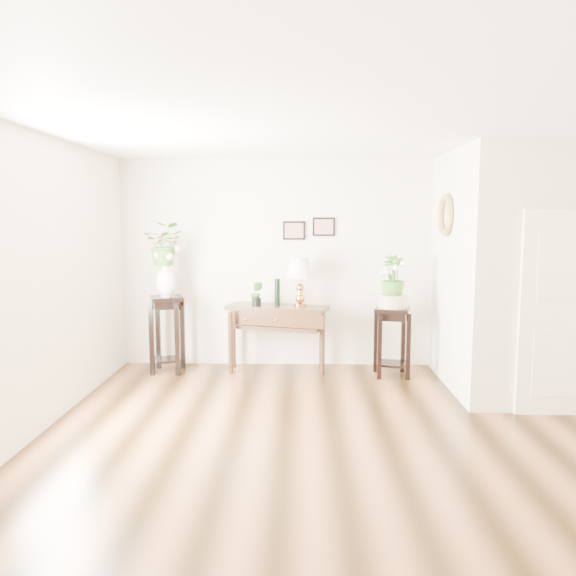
{
  "coord_description": "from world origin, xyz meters",
  "views": [
    {
      "loc": [
        -0.57,
        -4.87,
        1.99
      ],
      "look_at": [
        -0.7,
        1.3,
        1.24
      ],
      "focal_mm": 35.0,
      "sensor_mm": 36.0,
      "label": 1
    }
  ],
  "objects_px": {
    "plant_stand_a": "(167,334)",
    "table_lamp": "(300,279)",
    "console_table": "(277,338)",
    "plant_stand_b": "(392,342)"
  },
  "relations": [
    {
      "from": "plant_stand_a",
      "to": "table_lamp",
      "type": "bearing_deg",
      "value": 3.2
    },
    {
      "from": "console_table",
      "to": "table_lamp",
      "type": "height_order",
      "value": "table_lamp"
    },
    {
      "from": "table_lamp",
      "to": "plant_stand_a",
      "type": "height_order",
      "value": "table_lamp"
    },
    {
      "from": "table_lamp",
      "to": "plant_stand_a",
      "type": "distance_m",
      "value": 1.88
    },
    {
      "from": "plant_stand_b",
      "to": "console_table",
      "type": "bearing_deg",
      "value": 171.98
    },
    {
      "from": "table_lamp",
      "to": "plant_stand_a",
      "type": "xyz_separation_m",
      "value": [
        -1.74,
        -0.1,
        -0.72
      ]
    },
    {
      "from": "table_lamp",
      "to": "plant_stand_b",
      "type": "height_order",
      "value": "table_lamp"
    },
    {
      "from": "console_table",
      "to": "plant_stand_a",
      "type": "height_order",
      "value": "plant_stand_a"
    },
    {
      "from": "table_lamp",
      "to": "console_table",
      "type": "bearing_deg",
      "value": 180.0
    },
    {
      "from": "table_lamp",
      "to": "plant_stand_b",
      "type": "xyz_separation_m",
      "value": [
        1.17,
        -0.21,
        -0.78
      ]
    }
  ]
}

